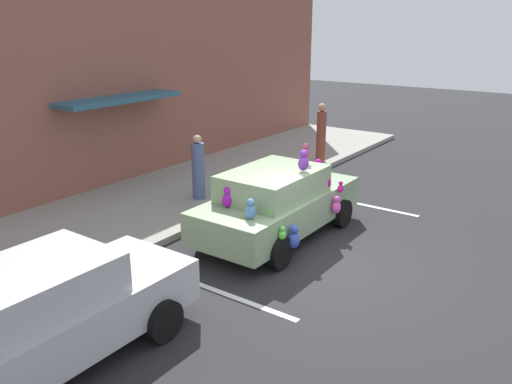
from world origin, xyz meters
The scene contains 10 objects.
ground_plane centered at (0.00, 0.00, 0.00)m, with size 60.00×60.00×0.00m, color #262628.
sidewalk centered at (0.00, 5.00, 0.07)m, with size 24.00×4.00×0.15m, color gray.
storefront_building centered at (0.01, 7.14, 3.19)m, with size 24.00×1.25×6.40m.
parking_stripe_front centered at (3.78, 1.00, 0.00)m, with size 0.12×3.60×0.01m, color silver.
parking_stripe_rear centered at (-1.89, 1.00, 0.00)m, with size 0.12×3.60×0.01m, color silver.
plush_covered_car centered at (0.75, 1.32, 0.80)m, with size 4.25×2.10×2.01m.
parked_sedan_behind centered at (-4.86, 1.38, 0.79)m, with size 4.30×1.86×1.54m.
teddy_bear_on_sidewalk centered at (4.04, 3.90, 0.43)m, with size 0.32×0.27×0.61m.
pedestrian_near_shopfront centered at (6.55, 3.44, 1.06)m, with size 0.31×0.31×1.89m.
pedestrian_walking_past centered at (1.40, 4.17, 0.92)m, with size 0.33×0.33×1.66m.
Camera 1 is at (-8.04, -4.36, 4.46)m, focal length 36.19 mm.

